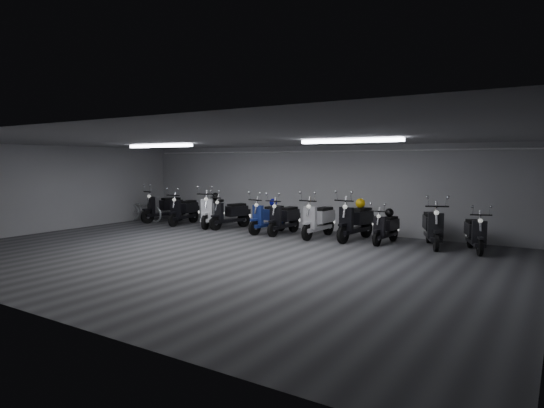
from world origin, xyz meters
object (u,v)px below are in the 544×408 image
Objects in this scene: scooter_0 at (163,203)px; scooter_9 at (433,220)px; scooter_10 at (476,228)px; helmet_2 at (273,202)px; scooter_4 at (268,212)px; bicycle at (144,206)px; scooter_6 at (318,214)px; scooter_2 at (213,206)px; scooter_3 at (230,209)px; helmet_3 at (389,213)px; scooter_7 at (355,215)px; helmet_1 at (360,203)px; scooter_1 at (183,206)px; scooter_8 at (386,223)px; scooter_5 at (284,213)px; helmet_0 at (215,196)px.

scooter_9 is (9.85, 0.17, -0.02)m from scooter_0.
helmet_2 is at bearing 159.29° from scooter_10.
bicycle is at bearing -169.54° from scooter_4.
scooter_9 is 7.70× the size of helmet_2.
scooter_0 is at bearing -177.96° from scooter_6.
scooter_2 is 1.10× the size of scooter_3.
bicycle is at bearing 160.76° from scooter_9.
scooter_10 reaches higher than helmet_3.
scooter_7 reaches higher than helmet_3.
helmet_2 is (-6.06, 0.02, 0.35)m from scooter_10.
scooter_9 is 1.08m from scooter_10.
scooter_2 is 5.34m from helmet_1.
scooter_3 is (2.03, 0.11, -0.01)m from scooter_1.
scooter_8 is at bearing -88.28° from bicycle.
helmet_1 is (2.35, 0.44, 0.39)m from scooter_5.
bicycle is 7.48× the size of helmet_3.
scooter_1 is 9.76m from scooter_10.
bicycle is at bearing 175.56° from scooter_1.
helmet_3 is (9.42, 0.44, 0.26)m from bicycle.
scooter_10 is (8.50, 0.09, -0.12)m from scooter_2.
scooter_1 is at bearing 160.71° from scooter_10.
scooter_7 reaches higher than helmet_0.
helmet_0 is (-0.85, 0.28, 0.38)m from scooter_3.
helmet_1 reaches higher than scooter_8.
scooter_3 reaches higher than helmet_2.
scooter_0 reaches higher than helmet_0.
scooter_0 reaches higher than scooter_10.
scooter_7 is at bearing -1.46° from helmet_2.
scooter_6 is 2.10m from helmet_3.
scooter_10 is at bearing 11.81° from scooter_4.
bicycle is at bearing -172.62° from scooter_8.
helmet_0 is (-6.29, 0.27, 0.46)m from scooter_8.
helmet_3 is at bearing -4.82° from scooter_1.
scooter_1 is 6.61m from helmet_1.
scooter_2 is 8.21× the size of helmet_3.
scooter_9 reaches higher than scooter_5.
helmet_1 is at bearing 166.39° from scooter_8.
scooter_9 is (4.45, 0.31, 0.04)m from scooter_5.
scooter_0 is at bearing 159.86° from scooter_10.
helmet_0 is (-8.58, 0.18, 0.43)m from scooter_10.
scooter_5 reaches higher than helmet_0.
scooter_2 is 5.29m from scooter_7.
bicycle is at bearing -177.47° from scooter_5.
scooter_2 is 2.45m from helmet_2.
helmet_0 is (-4.24, 0.35, 0.34)m from scooter_6.
scooter_4 is at bearing -171.20° from helmet_1.
scooter_10 is at bearing -0.21° from helmet_2.
bicycle is (-1.93, -0.10, -0.10)m from scooter_1.
scooter_4 reaches higher than scooter_10.
scooter_1 is 6.56m from scooter_7.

